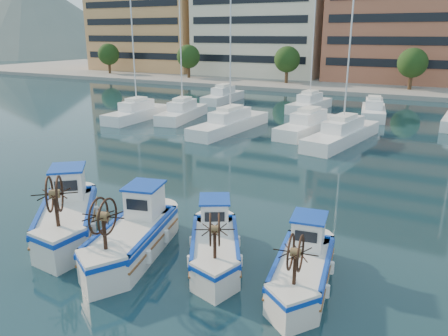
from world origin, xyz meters
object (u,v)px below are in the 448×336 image
Objects in this scene: fishing_boat_a at (67,213)px; fishing_boat_b at (134,233)px; fishing_boat_d at (303,265)px; fishing_boat_c at (215,242)px.

fishing_boat_b is at bearing -41.64° from fishing_boat_a.
fishing_boat_a is 1.03× the size of fishing_boat_b.
fishing_boat_b is at bearing 179.00° from fishing_boat_d.
fishing_boat_c is at bearing 4.20° from fishing_boat_b.
fishing_boat_a is 3.59m from fishing_boat_b.
fishing_boat_b is 1.15× the size of fishing_boat_d.
fishing_boat_b is at bearing 168.99° from fishing_boat_c.
fishing_boat_d is (3.39, -0.07, 0.00)m from fishing_boat_c.
fishing_boat_a reaches higher than fishing_boat_d.
fishing_boat_d is (6.37, 0.90, -0.11)m from fishing_boat_b.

